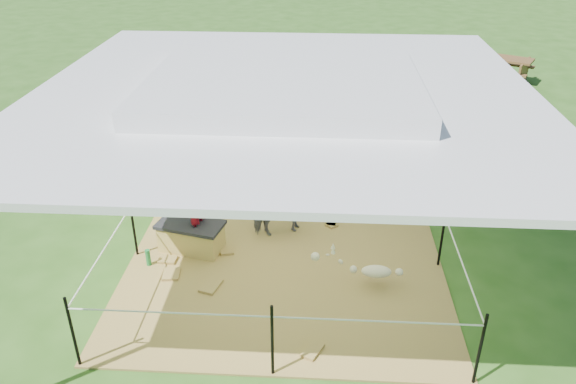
# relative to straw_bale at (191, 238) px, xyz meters

# --- Properties ---
(ground) EXTENTS (90.00, 90.00, 0.00)m
(ground) POSITION_rel_straw_bale_xyz_m (1.45, -0.19, -0.23)
(ground) COLOR #2D5919
(ground) RESTS_ON ground
(hay_patch) EXTENTS (4.60, 4.60, 0.03)m
(hay_patch) POSITION_rel_straw_bale_xyz_m (1.45, -0.19, -0.22)
(hay_patch) COLOR brown
(hay_patch) RESTS_ON ground
(canopy_tent) EXTENTS (6.30, 6.30, 2.90)m
(canopy_tent) POSITION_rel_straw_bale_xyz_m (1.45, -0.19, 2.46)
(canopy_tent) COLOR silver
(canopy_tent) RESTS_ON ground
(rope_fence) EXTENTS (4.54, 4.54, 1.00)m
(rope_fence) POSITION_rel_straw_bale_xyz_m (1.45, -0.19, 0.41)
(rope_fence) COLOR black
(rope_fence) RESTS_ON ground
(straw_bale) EXTENTS (1.01, 0.67, 0.41)m
(straw_bale) POSITION_rel_straw_bale_xyz_m (0.00, 0.00, 0.00)
(straw_bale) COLOR #B48E41
(straw_bale) RESTS_ON hay_patch
(dark_cloth) EXTENTS (1.08, 0.73, 0.05)m
(dark_cloth) POSITION_rel_straw_bale_xyz_m (0.00, 0.00, 0.23)
(dark_cloth) COLOR black
(dark_cloth) RESTS_ON straw_bale
(woman) EXTENTS (0.35, 0.46, 1.11)m
(woman) POSITION_rel_straw_bale_xyz_m (0.10, 0.00, 0.76)
(woman) COLOR #B21120
(woman) RESTS_ON straw_bale
(green_bottle) EXTENTS (0.09, 0.09, 0.26)m
(green_bottle) POSITION_rel_straw_bale_xyz_m (-0.55, -0.45, -0.08)
(green_bottle) COLOR #1B7A35
(green_bottle) RESTS_ON hay_patch
(pony) EXTENTS (1.01, 0.75, 0.78)m
(pony) POSITION_rel_straw_bale_xyz_m (1.37, 0.53, 0.18)
(pony) COLOR #505055
(pony) RESTS_ON hay_patch
(pink_hat) EXTENTS (0.24, 0.24, 0.11)m
(pink_hat) POSITION_rel_straw_bale_xyz_m (1.37, 0.53, 0.63)
(pink_hat) COLOR pink
(pink_hat) RESTS_ON pony
(foal) EXTENTS (1.01, 0.57, 0.56)m
(foal) POSITION_rel_straw_bale_xyz_m (2.73, -0.76, 0.08)
(foal) COLOR beige
(foal) RESTS_ON hay_patch
(trash_barrel) EXTENTS (0.78, 0.78, 0.99)m
(trash_barrel) POSITION_rel_straw_bale_xyz_m (5.40, 5.61, 0.26)
(trash_barrel) COLOR #1758AD
(trash_barrel) RESTS_ON ground
(picnic_table_near) EXTENTS (1.79, 1.39, 0.69)m
(picnic_table_near) POSITION_rel_straw_bale_xyz_m (3.81, 8.44, 0.11)
(picnic_table_near) COLOR brown
(picnic_table_near) RESTS_ON ground
(picnic_table_far) EXTENTS (2.10, 1.91, 0.72)m
(picnic_table_far) POSITION_rel_straw_bale_xyz_m (7.04, 9.24, 0.12)
(picnic_table_far) COLOR brown
(picnic_table_far) RESTS_ON ground
(distant_person) EXTENTS (0.62, 0.56, 1.03)m
(distant_person) POSITION_rel_straw_bale_xyz_m (3.65, 6.99, 0.28)
(distant_person) COLOR #3060B5
(distant_person) RESTS_ON ground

